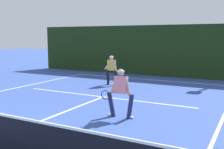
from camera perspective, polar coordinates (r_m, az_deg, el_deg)
name	(u,v)px	position (r m, az deg, el deg)	size (l,w,h in m)	color
court_line_baseline_far	(148,79)	(17.07, 7.49, -1.04)	(10.12, 0.10, 0.01)	white
court_line_service	(103,97)	(12.11, -1.90, -4.70)	(8.25, 0.10, 0.01)	white
court_line_centre	(58,114)	(9.66, -11.15, -8.15)	(0.10, 6.40, 0.01)	white
player_near	(120,91)	(8.92, 1.77, -3.49)	(0.96, 0.88, 1.62)	#1E234C
player_far	(111,69)	(14.90, -0.15, 1.18)	(0.82, 0.89, 1.63)	black
tennis_ball	(77,82)	(15.87, -7.27, -1.61)	(0.07, 0.07, 0.07)	#D1E033
back_fence_windscreen	(158,51)	(18.57, 9.54, 4.94)	(19.04, 0.12, 3.42)	#1C3112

